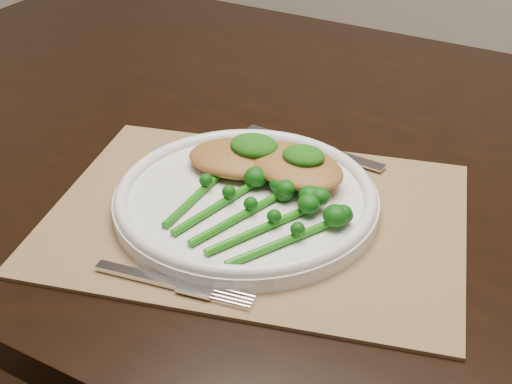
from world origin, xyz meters
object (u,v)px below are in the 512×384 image
at_px(dining_table, 323,363).
at_px(broccolini_bundle, 237,218).
at_px(placemat, 256,216).
at_px(dinner_plate, 246,198).
at_px(chicken_fillet_left, 243,158).

relative_size(dining_table, broccolini_bundle, 8.23).
bearing_deg(dining_table, placemat, -96.30).
bearing_deg(dinner_plate, chicken_fillet_left, 120.90).
relative_size(dinner_plate, broccolini_bundle, 1.46).
distance_m(dinner_plate, chicken_fillet_left, 0.06).
bearing_deg(broccolini_bundle, chicken_fillet_left, 131.75).
bearing_deg(chicken_fillet_left, broccolini_bundle, -80.40).
bearing_deg(dinner_plate, dining_table, 74.92).
distance_m(dining_table, broccolini_bundle, 0.45).
height_order(dining_table, chicken_fillet_left, chicken_fillet_left).
relative_size(dining_table, placemat, 3.69).
bearing_deg(dining_table, dinner_plate, -102.07).
bearing_deg(broccolini_bundle, dinner_plate, 124.32).
bearing_deg(placemat, chicken_fillet_left, 116.71).
distance_m(chicken_fillet_left, broccolini_bundle, 0.11).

